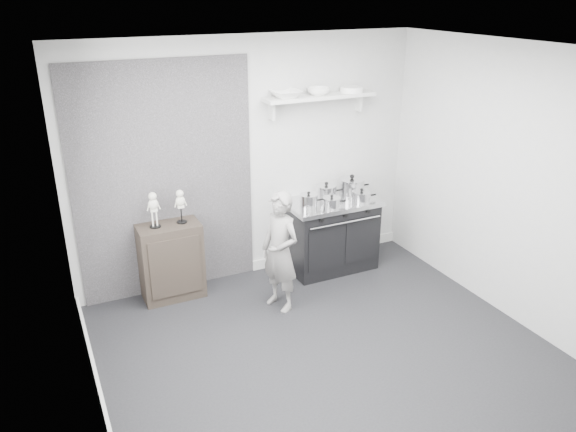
# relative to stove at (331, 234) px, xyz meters

# --- Properties ---
(ground) EXTENTS (4.00, 4.00, 0.00)m
(ground) POSITION_rel_stove_xyz_m (-0.88, -1.48, -0.43)
(ground) COLOR black
(ground) RESTS_ON ground
(room_shell) EXTENTS (4.02, 3.62, 2.71)m
(room_shell) POSITION_rel_stove_xyz_m (-0.97, -1.33, 1.21)
(room_shell) COLOR #B1B1AF
(room_shell) RESTS_ON ground
(wall_shelf) EXTENTS (1.30, 0.26, 0.24)m
(wall_shelf) POSITION_rel_stove_xyz_m (-0.08, 0.20, 1.58)
(wall_shelf) COLOR silver
(wall_shelf) RESTS_ON room_shell
(stove) EXTENTS (1.06, 0.66, 0.85)m
(stove) POSITION_rel_stove_xyz_m (0.00, 0.00, 0.00)
(stove) COLOR black
(stove) RESTS_ON ground
(side_cabinet) EXTENTS (0.65, 0.38, 0.84)m
(side_cabinet) POSITION_rel_stove_xyz_m (-1.88, 0.13, -0.01)
(side_cabinet) COLOR black
(side_cabinet) RESTS_ON ground
(child) EXTENTS (0.45, 0.54, 1.28)m
(child) POSITION_rel_stove_xyz_m (-0.92, -0.57, 0.21)
(child) COLOR gray
(child) RESTS_ON ground
(pot_front_left) EXTENTS (0.29, 0.20, 0.20)m
(pot_front_left) POSITION_rel_stove_xyz_m (-0.35, -0.09, 0.50)
(pot_front_left) COLOR silver
(pot_front_left) RESTS_ON stove
(pot_back_left) EXTENTS (0.33, 0.24, 0.20)m
(pot_back_left) POSITION_rel_stove_xyz_m (-0.01, 0.11, 0.50)
(pot_back_left) COLOR silver
(pot_back_left) RESTS_ON stove
(pot_back_right) EXTENTS (0.39, 0.30, 0.25)m
(pot_back_right) POSITION_rel_stove_xyz_m (0.32, 0.09, 0.52)
(pot_back_right) COLOR silver
(pot_back_right) RESTS_ON stove
(pot_front_right) EXTENTS (0.30, 0.22, 0.16)m
(pot_front_right) POSITION_rel_stove_xyz_m (0.29, -0.17, 0.48)
(pot_front_right) COLOR silver
(pot_front_right) RESTS_ON stove
(pot_front_center) EXTENTS (0.29, 0.20, 0.15)m
(pot_front_center) POSITION_rel_stove_xyz_m (-0.11, -0.19, 0.48)
(pot_front_center) COLOR silver
(pot_front_center) RESTS_ON stove
(skeleton_full) EXTENTS (0.12, 0.08, 0.44)m
(skeleton_full) POSITION_rel_stove_xyz_m (-2.01, 0.13, 0.63)
(skeleton_full) COLOR beige
(skeleton_full) RESTS_ON side_cabinet
(skeleton_torso) EXTENTS (0.12, 0.08, 0.42)m
(skeleton_torso) POSITION_rel_stove_xyz_m (-1.73, 0.13, 0.62)
(skeleton_torso) COLOR beige
(skeleton_torso) RESTS_ON side_cabinet
(bowl_large) EXTENTS (0.33, 0.33, 0.08)m
(bowl_large) POSITION_rel_stove_xyz_m (-0.49, 0.19, 1.65)
(bowl_large) COLOR white
(bowl_large) RESTS_ON wall_shelf
(bowl_small) EXTENTS (0.25, 0.25, 0.08)m
(bowl_small) POSITION_rel_stove_xyz_m (-0.10, 0.19, 1.65)
(bowl_small) COLOR white
(bowl_small) RESTS_ON wall_shelf
(plate_stack) EXTENTS (0.26, 0.26, 0.06)m
(plate_stack) POSITION_rel_stove_xyz_m (0.32, 0.19, 1.64)
(plate_stack) COLOR white
(plate_stack) RESTS_ON wall_shelf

